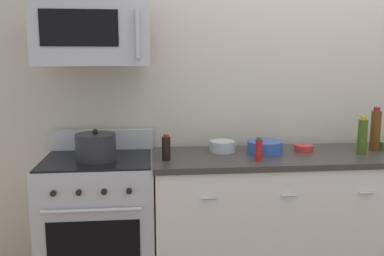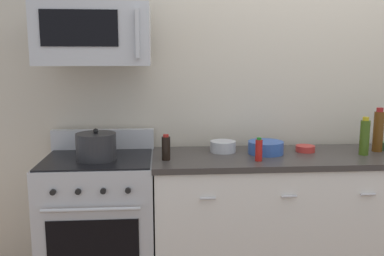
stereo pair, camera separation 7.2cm
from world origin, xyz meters
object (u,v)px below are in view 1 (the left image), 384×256
Objects in this scene: bowl_steel_prep at (222,146)px; range_oven at (100,221)px; bottle_hot_sauce_red at (259,149)px; bowl_blue_mixing at (265,147)px; bottle_olive_oil at (362,136)px; bottle_soy_sauce_dark at (166,148)px; stockpot at (96,147)px; bowl_red_small at (304,148)px; microwave at (93,35)px; bottle_wine_amber at (375,130)px.

range_oven is at bearing -172.16° from bowl_steel_prep.
bottle_hot_sauce_red reaches higher than bowl_steel_prep.
bottle_olive_oil is at bearing -7.61° from bowl_blue_mixing.
stockpot is at bearing 175.07° from bottle_soy_sauce_dark.
stockpot reaches higher than bowl_blue_mixing.
stockpot reaches higher than bottle_hot_sauce_red.
range_oven reaches higher than bowl_red_small.
range_oven is 6.79× the size of bottle_hot_sauce_red.
bottle_soy_sauce_dark is at bearing -169.13° from bowl_blue_mixing.
microwave reaches higher than bottle_olive_oil.
microwave is at bearing -179.73° from bottle_wine_amber.
bowl_blue_mixing is 1.81× the size of bowl_red_small.
stockpot reaches higher than range_oven.
bottle_hot_sauce_red is 0.23m from bowl_blue_mixing.
bottle_hot_sauce_red is at bearing -8.47° from range_oven.
range_oven is at bearing 90.00° from stockpot.
bottle_hot_sauce_red is (1.09, -0.21, -0.76)m from microwave.
bottle_wine_amber is 2.03m from stockpot.
bowl_red_small is (0.41, 0.25, -0.05)m from bottle_hot_sauce_red.
bottle_wine_amber reaches higher than bowl_steel_prep.
bowl_steel_prep is at bearing 11.18° from stockpot.
range_oven is 1.22m from bottle_hot_sauce_red.
bottle_olive_oil reaches higher than bottle_hot_sauce_red.
bottle_hot_sauce_red is 0.90× the size of bottle_soy_sauce_dark.
stockpot is at bearing -168.82° from bowl_steel_prep.
bowl_steel_prep is (-0.98, 0.17, -0.09)m from bottle_olive_oil.
bottle_soy_sauce_dark is 0.47m from bowl_steel_prep.
bowl_steel_prep is at bearing 4.98° from microwave.
bottle_wine_amber is 0.84m from bowl_blue_mixing.
microwave is 1.42m from bowl_blue_mixing.
bottle_hot_sauce_red is at bearing -148.63° from bowl_red_small.
stockpot is at bearing 174.29° from bottle_hot_sauce_red.
bottle_soy_sauce_dark is (0.47, -0.09, 0.53)m from range_oven.
microwave is at bearing 89.71° from range_oven.
bottle_hot_sauce_red is 0.62m from bottle_soy_sauce_dark.
bowl_red_small is (1.49, 0.09, 0.47)m from range_oven.
bottle_wine_amber reaches higher than bowl_red_small.
microwave reaches higher than bottle_wine_amber.
microwave is 2.74× the size of bottle_olive_oil.
bottle_olive_oil is at bearing -9.78° from bowl_steel_prep.
stockpot reaches higher than bowl_steel_prep.
microwave is 4.26× the size of bottle_soy_sauce_dark.
stockpot is (-1.87, -0.01, -0.04)m from bottle_olive_oil.
bowl_blue_mixing is at bearing -172.24° from bowl_red_small.
bowl_blue_mixing is 0.31m from bowl_red_small.
range_oven is 1.28m from microwave.
bottle_wine_amber is 1.20× the size of stockpot.
bottle_wine_amber is at bearing 0.69° from bowl_blue_mixing.
stockpot is (-1.49, -0.14, 0.07)m from bowl_red_small.
bowl_blue_mixing reaches higher than bowl_red_small.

